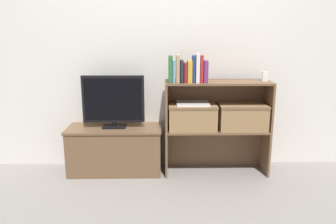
# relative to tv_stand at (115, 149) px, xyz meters

# --- Properties ---
(ground_plane) EXTENTS (16.00, 16.00, 0.00)m
(ground_plane) POSITION_rel_tv_stand_xyz_m (0.52, -0.19, -0.23)
(ground_plane) COLOR gray
(wall_back) EXTENTS (10.00, 0.05, 2.40)m
(wall_back) POSITION_rel_tv_stand_xyz_m (0.52, 0.22, 0.97)
(wall_back) COLOR silver
(wall_back) RESTS_ON ground_plane
(tv_stand) EXTENTS (0.91, 0.39, 0.45)m
(tv_stand) POSITION_rel_tv_stand_xyz_m (0.00, 0.00, 0.00)
(tv_stand) COLOR brown
(tv_stand) RESTS_ON ground_plane
(tv) EXTENTS (0.59, 0.14, 0.50)m
(tv) POSITION_rel_tv_stand_xyz_m (0.00, -0.00, 0.49)
(tv) COLOR black
(tv) RESTS_ON tv_stand
(bookshelf_lower_tier) EXTENTS (0.99, 0.31, 0.44)m
(bookshelf_lower_tier) POSITION_rel_tv_stand_xyz_m (0.98, 0.03, 0.06)
(bookshelf_lower_tier) COLOR brown
(bookshelf_lower_tier) RESTS_ON ground_plane
(bookshelf_upper_tier) EXTENTS (0.99, 0.31, 0.46)m
(bookshelf_upper_tier) POSITION_rel_tv_stand_xyz_m (0.98, 0.03, 0.51)
(bookshelf_upper_tier) COLOR brown
(bookshelf_upper_tier) RESTS_ON bookshelf_lower_tier
(book_forest) EXTENTS (0.04, 0.15, 0.24)m
(book_forest) POSITION_rel_tv_stand_xyz_m (0.54, -0.08, 0.79)
(book_forest) COLOR #286638
(book_forest) RESTS_ON bookshelf_upper_tier
(book_skyblue) EXTENTS (0.02, 0.13, 0.20)m
(book_skyblue) POSITION_rel_tv_stand_xyz_m (0.57, -0.08, 0.77)
(book_skyblue) COLOR #709ECC
(book_skyblue) RESTS_ON bookshelf_upper_tier
(book_tan) EXTENTS (0.03, 0.12, 0.25)m
(book_tan) POSITION_rel_tv_stand_xyz_m (0.60, -0.08, 0.80)
(book_tan) COLOR tan
(book_tan) RESTS_ON bookshelf_upper_tier
(book_charcoal) EXTENTS (0.03, 0.15, 0.20)m
(book_charcoal) POSITION_rel_tv_stand_xyz_m (0.64, -0.08, 0.77)
(book_charcoal) COLOR #232328
(book_charcoal) RESTS_ON bookshelf_upper_tier
(book_maroon) EXTENTS (0.03, 0.14, 0.18)m
(book_maroon) POSITION_rel_tv_stand_xyz_m (0.67, -0.08, 0.76)
(book_maroon) COLOR maroon
(book_maroon) RESTS_ON bookshelf_upper_tier
(book_mustard) EXTENTS (0.04, 0.15, 0.20)m
(book_mustard) POSITION_rel_tv_stand_xyz_m (0.71, -0.08, 0.77)
(book_mustard) COLOR gold
(book_mustard) RESTS_ON bookshelf_upper_tier
(book_navy) EXTENTS (0.02, 0.12, 0.24)m
(book_navy) POSITION_rel_tv_stand_xyz_m (0.75, -0.08, 0.79)
(book_navy) COLOR navy
(book_navy) RESTS_ON bookshelf_upper_tier
(book_ivory) EXTENTS (0.03, 0.15, 0.26)m
(book_ivory) POSITION_rel_tv_stand_xyz_m (0.78, -0.08, 0.80)
(book_ivory) COLOR silver
(book_ivory) RESTS_ON bookshelf_upper_tier
(book_crimson) EXTENTS (0.03, 0.13, 0.24)m
(book_crimson) POSITION_rel_tv_stand_xyz_m (0.82, -0.08, 0.80)
(book_crimson) COLOR #B22328
(book_crimson) RESTS_ON bookshelf_upper_tier
(book_plum) EXTENTS (0.04, 0.15, 0.20)m
(book_plum) POSITION_rel_tv_stand_xyz_m (0.85, -0.08, 0.77)
(book_plum) COLOR #6B2D66
(book_plum) RESTS_ON bookshelf_upper_tier
(baby_monitor) EXTENTS (0.05, 0.04, 0.12)m
(baby_monitor) POSITION_rel_tv_stand_xyz_m (1.42, -0.03, 0.72)
(baby_monitor) COLOR white
(baby_monitor) RESTS_ON bookshelf_upper_tier
(storage_basket_left) EXTENTS (0.45, 0.28, 0.24)m
(storage_basket_left) POSITION_rel_tv_stand_xyz_m (0.75, -0.05, 0.35)
(storage_basket_left) COLOR #937047
(storage_basket_left) RESTS_ON bookshelf_lower_tier
(storage_basket_right) EXTENTS (0.45, 0.28, 0.24)m
(storage_basket_right) POSITION_rel_tv_stand_xyz_m (1.22, -0.05, 0.35)
(storage_basket_right) COLOR #937047
(storage_basket_right) RESTS_ON bookshelf_lower_tier
(laptop) EXTENTS (0.30, 0.23, 0.02)m
(laptop) POSITION_rel_tv_stand_xyz_m (0.75, -0.05, 0.47)
(laptop) COLOR white
(laptop) RESTS_ON storage_basket_left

